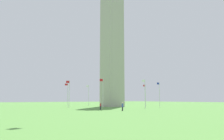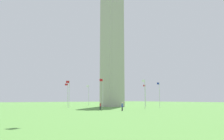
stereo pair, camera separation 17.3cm
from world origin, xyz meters
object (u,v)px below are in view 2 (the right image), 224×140
Objects in this scene: flagpole_ne at (103,92)px; flagpole_s at (145,94)px; flagpole_se at (159,93)px; flagpole_sw at (118,94)px; flagpole_e at (145,92)px; flagpole_nw at (67,94)px; flagpole_w at (89,94)px; person_red_shirt at (100,106)px; obelisk_monument at (112,28)px; person_blue_shirt at (122,107)px; flagpole_n at (69,93)px.

flagpole_ne is 28.50m from flagpole_s.
flagpole_se is 1.00× the size of flagpole_sw.
flagpole_e and flagpole_s have the same top height.
flagpole_se is 30.84m from flagpole_nw.
flagpole_w reaches higher than person_red_shirt.
flagpole_nw is at bearing -0.00° from flagpole_sw.
obelisk_monument reaches higher than flagpole_e.
flagpole_ne is 12.08m from person_blue_shirt.
flagpole_nw is at bearing -67.50° from flagpole_e.
flagpole_s is at bearing -33.36° from person_blue_shirt.
obelisk_monument is 27.38m from flagpole_nw.
flagpole_s is 34.14m from person_red_shirt.
flagpole_w is at bearing -45.00° from flagpole_s.
obelisk_monument is at bearing 45.16° from flagpole_sw.
flagpole_nw is (21.81, -0.00, 0.00)m from flagpole_sw.
flagpole_nw reaches higher than person_red_shirt.
flagpole_n and flagpole_w have the same top height.
flagpole_s is at bearing 180.00° from flagpole_n.
flagpole_s is 1.00× the size of flagpole_w.
flagpole_sw is 1.00× the size of flagpole_w.
flagpole_ne is 1.00× the size of flagpole_s.
person_red_shirt is at bearing 10.51° from flagpole_se.
flagpole_w is 11.80m from flagpole_nw.
obelisk_monument is 27.34m from flagpole_se.
person_red_shirt is at bearing 46.67° from obelisk_monument.
person_red_shirt is (-0.71, 15.66, -3.51)m from flagpole_n.
flagpole_w is (-10.90, -26.33, 0.00)m from flagpole_ne.
flagpole_sw is 4.46× the size of person_blue_shirt.
flagpole_s is 28.50m from flagpole_nw.
flagpole_w is at bearing -90.00° from flagpole_e.
flagpole_n and flagpole_sw have the same top height.
obelisk_monument is 27.34m from flagpole_sw.
flagpole_nw is (10.90, -26.33, 0.00)m from flagpole_e.
flagpole_w is at bearing -89.77° from obelisk_monument.
person_red_shirt is (1.32, -6.55, -0.06)m from person_blue_shirt.
flagpole_e is at bearing 45.00° from flagpole_s.
obelisk_monument is 6.83× the size of flagpole_sw.
flagpole_e is 1.00× the size of flagpole_se.
flagpole_nw is 33.38m from person_blue_shirt.
flagpole_n is (15.48, 0.00, -22.60)m from obelisk_monument.
flagpole_ne is 4.46× the size of person_blue_shirt.
flagpole_ne is 1.00× the size of flagpole_se.
flagpole_sw is at bearing 180.00° from flagpole_nw.
flagpole_sw is 1.00× the size of flagpole_nw.
flagpole_sw is at bearing 13.18° from person_red_shirt.
obelisk_monument reaches higher than flagpole_s.
flagpole_s and flagpole_sw have the same top height.
flagpole_w is (-15.42, -15.42, 0.00)m from flagpole_n.
person_blue_shirt is (2.48, 33.11, -3.45)m from flagpole_nw.
flagpole_se reaches higher than person_red_shirt.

